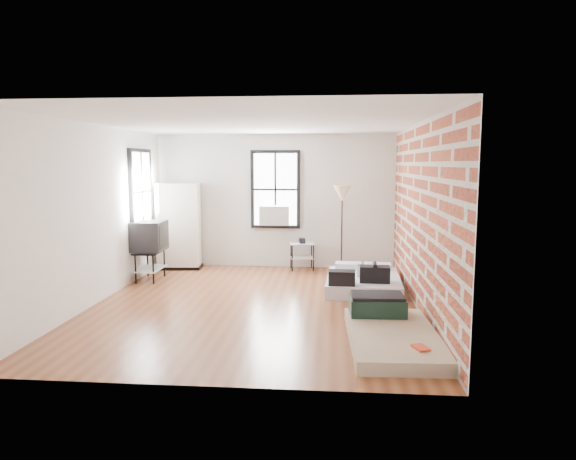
# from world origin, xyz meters

# --- Properties ---
(ground) EXTENTS (6.00, 6.00, 0.00)m
(ground) POSITION_xyz_m (0.00, 0.00, 0.00)
(ground) COLOR brown
(ground) RESTS_ON ground
(room_shell) EXTENTS (5.02, 6.02, 2.80)m
(room_shell) POSITION_xyz_m (0.23, 0.36, 1.74)
(room_shell) COLOR silver
(room_shell) RESTS_ON ground
(mattress_main) EXTENTS (1.33, 1.76, 0.55)m
(mattress_main) POSITION_xyz_m (1.74, 1.13, 0.15)
(mattress_main) COLOR silver
(mattress_main) RESTS_ON ground
(mattress_bare) EXTENTS (1.13, 2.04, 0.43)m
(mattress_bare) POSITION_xyz_m (1.92, -1.45, 0.13)
(mattress_bare) COLOR tan
(mattress_bare) RESTS_ON ground
(wardrobe) EXTENTS (0.94, 0.60, 1.79)m
(wardrobe) POSITION_xyz_m (-2.00, 2.65, 0.89)
(wardrobe) COLOR black
(wardrobe) RESTS_ON ground
(side_table) EXTENTS (0.56, 0.47, 0.66)m
(side_table) POSITION_xyz_m (0.58, 2.72, 0.44)
(side_table) COLOR black
(side_table) RESTS_ON ground
(floor_lamp) EXTENTS (0.38, 0.38, 1.76)m
(floor_lamp) POSITION_xyz_m (1.39, 2.65, 1.51)
(floor_lamp) COLOR black
(floor_lamp) RESTS_ON ground
(tv_stand) EXTENTS (0.57, 0.80, 1.12)m
(tv_stand) POSITION_xyz_m (-2.21, 1.50, 0.81)
(tv_stand) COLOR black
(tv_stand) RESTS_ON ground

